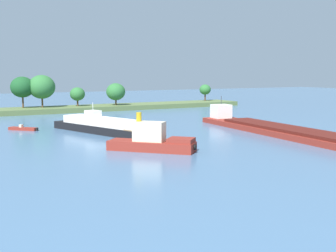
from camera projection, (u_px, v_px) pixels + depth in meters
treeline_island at (101, 100)px, 119.97m from camera, size 74.21×11.01×9.73m
cargo_barge at (276, 129)px, 73.32m from camera, size 10.71×43.45×5.55m
small_motorboat at (23, 129)px, 77.80m from camera, size 4.67×4.89×1.02m
white_riverboat at (104, 126)px, 74.21m from camera, size 11.39×24.27×5.10m
tugboat at (153, 141)px, 57.09m from camera, size 10.31×10.67×5.08m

